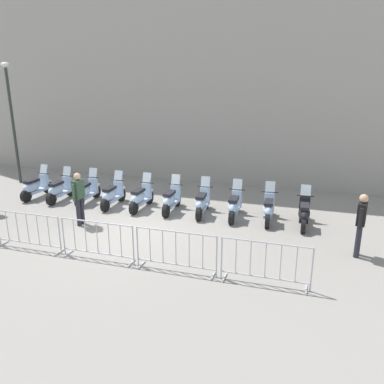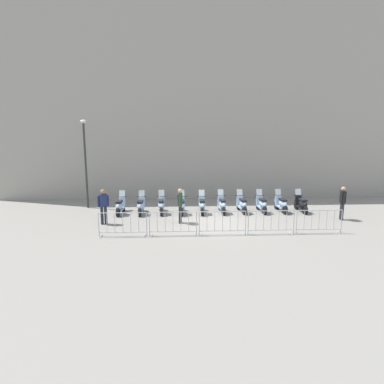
% 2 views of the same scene
% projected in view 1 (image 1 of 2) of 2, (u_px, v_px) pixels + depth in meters
% --- Properties ---
extents(ground_plane, '(120.00, 120.00, 0.00)m').
position_uv_depth(ground_plane, '(131.00, 232.00, 11.88)').
color(ground_plane, gray).
extents(building_facade, '(28.09, 5.62, 13.46)m').
position_uv_depth(building_facade, '(199.00, 26.00, 16.77)').
color(building_facade, '#9E998E').
rests_on(building_facade, ground).
extents(motorcycle_0, '(0.56, 1.73, 1.24)m').
position_uv_depth(motorcycle_0, '(35.00, 187.00, 15.03)').
color(motorcycle_0, black).
rests_on(motorcycle_0, ground).
extents(motorcycle_1, '(0.58, 1.73, 1.24)m').
position_uv_depth(motorcycle_1, '(60.00, 190.00, 14.68)').
color(motorcycle_1, black).
rests_on(motorcycle_1, ground).
extents(motorcycle_2, '(0.62, 1.72, 1.24)m').
position_uv_depth(motorcycle_2, '(87.00, 192.00, 14.43)').
color(motorcycle_2, black).
rests_on(motorcycle_2, ground).
extents(motorcycle_3, '(0.59, 1.72, 1.24)m').
position_uv_depth(motorcycle_3, '(112.00, 195.00, 14.02)').
color(motorcycle_3, black).
rests_on(motorcycle_3, ground).
extents(motorcycle_4, '(0.56, 1.73, 1.24)m').
position_uv_depth(motorcycle_4, '(141.00, 197.00, 13.72)').
color(motorcycle_4, black).
rests_on(motorcycle_4, ground).
extents(motorcycle_5, '(0.61, 1.72, 1.24)m').
position_uv_depth(motorcycle_5, '(171.00, 200.00, 13.47)').
color(motorcycle_5, black).
rests_on(motorcycle_5, ground).
extents(motorcycle_6, '(0.66, 1.72, 1.24)m').
position_uv_depth(motorcycle_6, '(202.00, 203.00, 13.17)').
color(motorcycle_6, black).
rests_on(motorcycle_6, ground).
extents(motorcycle_7, '(0.63, 1.72, 1.24)m').
position_uv_depth(motorcycle_7, '(234.00, 206.00, 12.84)').
color(motorcycle_7, black).
rests_on(motorcycle_7, ground).
extents(motorcycle_8, '(0.66, 1.72, 1.24)m').
position_uv_depth(motorcycle_8, '(269.00, 209.00, 12.54)').
color(motorcycle_8, black).
rests_on(motorcycle_8, ground).
extents(motorcycle_9, '(0.60, 1.72, 1.24)m').
position_uv_depth(motorcycle_9, '(304.00, 213.00, 12.15)').
color(motorcycle_9, black).
rests_on(motorcycle_9, ground).
extents(barrier_segment_1, '(2.06, 0.66, 1.07)m').
position_uv_depth(barrier_segment_1, '(28.00, 232.00, 10.54)').
color(barrier_segment_1, '#B2B5B7').
rests_on(barrier_segment_1, ground).
extents(barrier_segment_2, '(2.06, 0.66, 1.07)m').
position_uv_depth(barrier_segment_2, '(97.00, 241.00, 9.93)').
color(barrier_segment_2, '#B2B5B7').
rests_on(barrier_segment_2, ground).
extents(barrier_segment_3, '(2.06, 0.66, 1.07)m').
position_uv_depth(barrier_segment_3, '(176.00, 252.00, 9.33)').
color(barrier_segment_3, '#B2B5B7').
rests_on(barrier_segment_3, ground).
extents(barrier_segment_4, '(2.06, 0.66, 1.07)m').
position_uv_depth(barrier_segment_4, '(265.00, 264.00, 8.72)').
color(barrier_segment_4, '#B2B5B7').
rests_on(barrier_segment_4, ground).
extents(street_lamp, '(0.36, 0.36, 5.19)m').
position_uv_depth(street_lamp, '(11.00, 111.00, 16.43)').
color(street_lamp, '#2D332D').
rests_on(street_lamp, ground).
extents(officer_near_row_end, '(0.23, 0.55, 1.73)m').
position_uv_depth(officer_near_row_end, '(79.00, 196.00, 12.16)').
color(officer_near_row_end, '#23232D').
rests_on(officer_near_row_end, ground).
extents(officer_by_barriers, '(0.24, 0.55, 1.73)m').
position_uv_depth(officer_by_barriers, '(361.00, 222.00, 10.00)').
color(officer_by_barriers, '#23232D').
rests_on(officer_by_barriers, ground).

